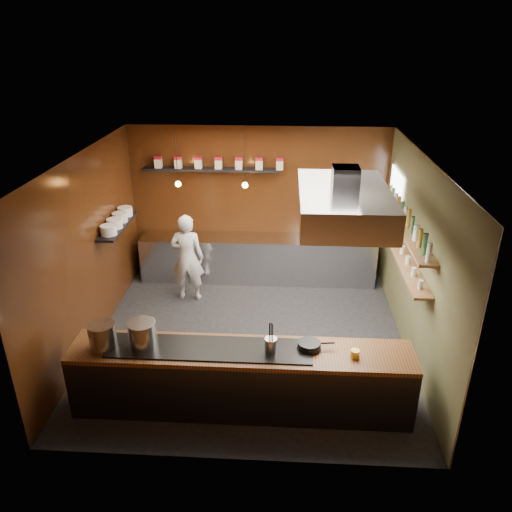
# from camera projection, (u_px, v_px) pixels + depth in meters

# --- Properties ---
(floor) EXTENTS (5.00, 5.00, 0.00)m
(floor) POSITION_uv_depth(u_px,v_px,m) (250.00, 339.00, 8.17)
(floor) COLOR black
(floor) RESTS_ON ground
(back_wall) EXTENTS (5.00, 0.00, 5.00)m
(back_wall) POSITION_uv_depth(u_px,v_px,m) (259.00, 203.00, 9.81)
(back_wall) COLOR black
(back_wall) RESTS_ON ground
(left_wall) EXTENTS (0.00, 5.00, 5.00)m
(left_wall) POSITION_uv_depth(u_px,v_px,m) (88.00, 252.00, 7.68)
(left_wall) COLOR black
(left_wall) RESTS_ON ground
(right_wall) EXTENTS (0.00, 5.00, 5.00)m
(right_wall) POSITION_uv_depth(u_px,v_px,m) (417.00, 260.00, 7.41)
(right_wall) COLOR brown
(right_wall) RESTS_ON ground
(ceiling) EXTENTS (5.00, 5.00, 0.00)m
(ceiling) POSITION_uv_depth(u_px,v_px,m) (249.00, 158.00, 6.92)
(ceiling) COLOR silver
(ceiling) RESTS_ON back_wall
(window_pane) EXTENTS (0.00, 1.00, 1.00)m
(window_pane) POSITION_uv_depth(u_px,v_px,m) (395.00, 199.00, 8.78)
(window_pane) COLOR white
(window_pane) RESTS_ON right_wall
(prep_counter) EXTENTS (4.60, 0.65, 0.90)m
(prep_counter) POSITION_uv_depth(u_px,v_px,m) (258.00, 259.00, 9.95)
(prep_counter) COLOR silver
(prep_counter) RESTS_ON floor
(pass_counter) EXTENTS (4.40, 0.72, 0.94)m
(pass_counter) POSITION_uv_depth(u_px,v_px,m) (241.00, 379.00, 6.52)
(pass_counter) COLOR #38383D
(pass_counter) RESTS_ON floor
(tin_shelf) EXTENTS (2.60, 0.26, 0.04)m
(tin_shelf) POSITION_uv_depth(u_px,v_px,m) (211.00, 169.00, 9.44)
(tin_shelf) COLOR black
(tin_shelf) RESTS_ON back_wall
(plate_shelf) EXTENTS (0.30, 1.40, 0.04)m
(plate_shelf) POSITION_uv_depth(u_px,v_px,m) (118.00, 226.00, 8.55)
(plate_shelf) COLOR black
(plate_shelf) RESTS_ON left_wall
(bottle_shelf_upper) EXTENTS (0.26, 2.80, 0.04)m
(bottle_shelf_upper) POSITION_uv_depth(u_px,v_px,m) (406.00, 226.00, 7.51)
(bottle_shelf_upper) COLOR brown
(bottle_shelf_upper) RESTS_ON right_wall
(bottle_shelf_lower) EXTENTS (0.26, 2.80, 0.04)m
(bottle_shelf_lower) POSITION_uv_depth(u_px,v_px,m) (402.00, 255.00, 7.71)
(bottle_shelf_lower) COLOR brown
(bottle_shelf_lower) RESTS_ON right_wall
(extractor_hood) EXTENTS (1.20, 2.00, 0.72)m
(extractor_hood) POSITION_uv_depth(u_px,v_px,m) (344.00, 203.00, 6.69)
(extractor_hood) COLOR #38383D
(extractor_hood) RESTS_ON ceiling
(pendant_left) EXTENTS (0.10, 0.10, 0.95)m
(pendant_left) POSITION_uv_depth(u_px,v_px,m) (178.00, 181.00, 8.89)
(pendant_left) COLOR black
(pendant_left) RESTS_ON ceiling
(pendant_right) EXTENTS (0.10, 0.10, 0.95)m
(pendant_right) POSITION_uv_depth(u_px,v_px,m) (245.00, 182.00, 8.82)
(pendant_right) COLOR black
(pendant_right) RESTS_ON ceiling
(storage_tins) EXTENTS (2.43, 0.13, 0.22)m
(storage_tins) POSITION_uv_depth(u_px,v_px,m) (219.00, 163.00, 9.38)
(storage_tins) COLOR beige
(storage_tins) RESTS_ON tin_shelf
(plate_stacks) EXTENTS (0.26, 1.16, 0.16)m
(plate_stacks) POSITION_uv_depth(u_px,v_px,m) (117.00, 220.00, 8.51)
(plate_stacks) COLOR white
(plate_stacks) RESTS_ON plate_shelf
(bottles) EXTENTS (0.06, 2.66, 0.24)m
(bottles) POSITION_uv_depth(u_px,v_px,m) (407.00, 218.00, 7.45)
(bottles) COLOR silver
(bottles) RESTS_ON bottle_shelf_upper
(wine_glasses) EXTENTS (0.07, 2.37, 0.13)m
(wine_glasses) POSITION_uv_depth(u_px,v_px,m) (402.00, 250.00, 7.67)
(wine_glasses) COLOR silver
(wine_glasses) RESTS_ON bottle_shelf_lower
(stockpot_large) EXTENTS (0.43, 0.43, 0.34)m
(stockpot_large) POSITION_uv_depth(u_px,v_px,m) (102.00, 336.00, 6.29)
(stockpot_large) COLOR #B0B2B7
(stockpot_large) RESTS_ON pass_counter
(stockpot_small) EXTENTS (0.37, 0.37, 0.34)m
(stockpot_small) POSITION_uv_depth(u_px,v_px,m) (142.00, 334.00, 6.32)
(stockpot_small) COLOR silver
(stockpot_small) RESTS_ON pass_counter
(utensil_crock) EXTENTS (0.16, 0.16, 0.20)m
(utensil_crock) POSITION_uv_depth(u_px,v_px,m) (271.00, 345.00, 6.22)
(utensil_crock) COLOR silver
(utensil_crock) RESTS_ON pass_counter
(frying_pan) EXTENTS (0.48, 0.31, 0.08)m
(frying_pan) POSITION_uv_depth(u_px,v_px,m) (309.00, 345.00, 6.34)
(frying_pan) COLOR black
(frying_pan) RESTS_ON pass_counter
(butter_jar) EXTENTS (0.14, 0.14, 0.10)m
(butter_jar) POSITION_uv_depth(u_px,v_px,m) (355.00, 354.00, 6.18)
(butter_jar) COLOR yellow
(butter_jar) RESTS_ON pass_counter
(espresso_machine) EXTENTS (0.43, 0.41, 0.41)m
(espresso_machine) POSITION_uv_depth(u_px,v_px,m) (331.00, 230.00, 9.58)
(espresso_machine) COLOR black
(espresso_machine) RESTS_ON prep_counter
(chef) EXTENTS (0.61, 0.40, 1.66)m
(chef) POSITION_uv_depth(u_px,v_px,m) (187.00, 258.00, 9.08)
(chef) COLOR silver
(chef) RESTS_ON floor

